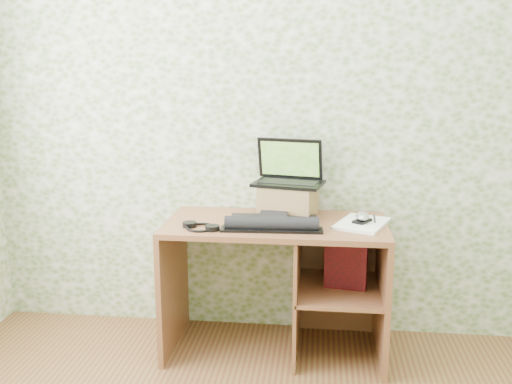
# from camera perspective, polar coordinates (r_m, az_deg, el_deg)

# --- Properties ---
(wall_back) EXTENTS (3.50, 0.00, 3.50)m
(wall_back) POSITION_cam_1_polar(r_m,az_deg,el_deg) (3.31, 2.51, 7.63)
(wall_back) COLOR silver
(wall_back) RESTS_ON ground
(desk) EXTENTS (1.20, 0.60, 0.75)m
(desk) POSITION_cam_1_polar(r_m,az_deg,el_deg) (3.21, 3.41, -7.57)
(desk) COLOR brown
(desk) RESTS_ON floor
(riser) EXTENTS (0.34, 0.30, 0.18)m
(riser) POSITION_cam_1_polar(r_m,az_deg,el_deg) (3.22, 3.25, -0.85)
(riser) COLOR #9D7946
(riser) RESTS_ON desk
(laptop) EXTENTS (0.42, 0.34, 0.25)m
(laptop) POSITION_cam_1_polar(r_m,az_deg,el_deg) (3.22, 3.32, 1.88)
(laptop) COLOR black
(laptop) RESTS_ON riser
(keyboard) EXTENTS (0.53, 0.29, 0.07)m
(keyboard) POSITION_cam_1_polar(r_m,az_deg,el_deg) (3.01, 1.68, -3.04)
(keyboard) COLOR black
(keyboard) RESTS_ON desk
(headphones) EXTENTS (0.21, 0.20, 0.03)m
(headphones) POSITION_cam_1_polar(r_m,az_deg,el_deg) (2.99, -5.53, -3.49)
(headphones) COLOR black
(headphones) RESTS_ON desk
(notepad) EXTENTS (0.33, 0.39, 0.02)m
(notepad) POSITION_cam_1_polar(r_m,az_deg,el_deg) (3.10, 10.55, -3.11)
(notepad) COLOR white
(notepad) RESTS_ON desk
(mouse) EXTENTS (0.13, 0.14, 0.04)m
(mouse) POSITION_cam_1_polar(r_m,az_deg,el_deg) (3.09, 10.58, -2.62)
(mouse) COLOR #B1B1B4
(mouse) RESTS_ON notepad
(pen) EXTENTS (0.01, 0.14, 0.01)m
(pen) POSITION_cam_1_polar(r_m,az_deg,el_deg) (3.16, 11.77, -2.62)
(pen) COLOR black
(pen) RESTS_ON notepad
(red_box) EXTENTS (0.24, 0.11, 0.27)m
(red_box) POSITION_cam_1_polar(r_m,az_deg,el_deg) (3.16, 8.98, -7.13)
(red_box) COLOR maroon
(red_box) RESTS_ON desk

